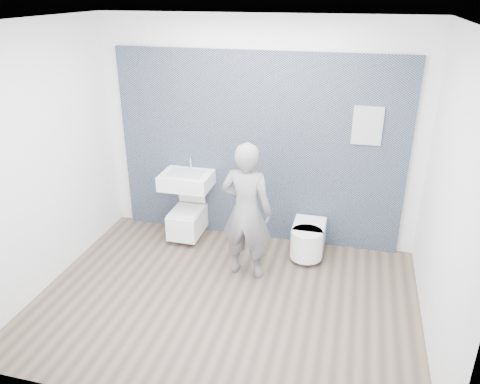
% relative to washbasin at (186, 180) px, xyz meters
% --- Properties ---
extents(ground, '(4.00, 4.00, 0.00)m').
position_rel_washbasin_xyz_m(ground, '(0.86, -1.20, -0.82)').
color(ground, brown).
rests_on(ground, ground).
extents(room_shell, '(4.00, 4.00, 4.00)m').
position_rel_washbasin_xyz_m(room_shell, '(0.86, -1.20, 0.92)').
color(room_shell, white).
rests_on(room_shell, ground).
extents(tile_wall, '(3.60, 0.06, 2.40)m').
position_rel_washbasin_xyz_m(tile_wall, '(0.86, 0.27, -0.82)').
color(tile_wall, black).
rests_on(tile_wall, ground).
extents(washbasin, '(0.63, 0.47, 0.47)m').
position_rel_washbasin_xyz_m(washbasin, '(0.00, 0.00, 0.00)').
color(washbasin, white).
rests_on(washbasin, ground).
extents(toilet_square, '(0.38, 0.56, 0.74)m').
position_rel_washbasin_xyz_m(toilet_square, '(-0.00, -0.04, -0.55)').
color(toilet_square, white).
rests_on(toilet_square, ground).
extents(toilet_rounded, '(0.39, 0.66, 0.36)m').
position_rel_washbasin_xyz_m(toilet_rounded, '(1.59, -0.10, -0.58)').
color(toilet_rounded, white).
rests_on(toilet_rounded, ground).
extents(info_placard, '(0.34, 0.03, 0.45)m').
position_rel_washbasin_xyz_m(info_placard, '(2.14, 0.22, -0.82)').
color(info_placard, white).
rests_on(info_placard, ground).
extents(visitor, '(0.61, 0.43, 1.59)m').
position_rel_washbasin_xyz_m(visitor, '(0.94, -0.65, -0.02)').
color(visitor, slate).
rests_on(visitor, ground).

